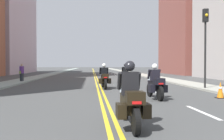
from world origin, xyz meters
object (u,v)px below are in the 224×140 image
at_px(motorcycle_2, 104,78).
at_px(motorcycle_3, 125,75).
at_px(motorcycle_0, 130,101).
at_px(motorcycle_1, 155,85).
at_px(traffic_light_near, 205,34).
at_px(pedestrian_0, 22,73).
at_px(traffic_cone_0, 220,90).

distance_m(motorcycle_2, motorcycle_3, 5.52).
bearing_deg(motorcycle_0, motorcycle_1, 68.01).
distance_m(motorcycle_3, traffic_light_near, 7.98).
distance_m(motorcycle_1, pedestrian_0, 14.52).
distance_m(motorcycle_1, motorcycle_2, 5.42).
bearing_deg(traffic_cone_0, traffic_light_near, 74.18).
bearing_deg(traffic_light_near, motorcycle_2, 169.21).
relative_size(motorcycle_0, motorcycle_3, 1.00).
bearing_deg(traffic_light_near, traffic_cone_0, -105.82).
relative_size(motorcycle_1, motorcycle_2, 0.96).
bearing_deg(motorcycle_0, traffic_light_near, 54.69).
xyz_separation_m(motorcycle_3, pedestrian_0, (-8.98, 1.30, 0.18)).
xyz_separation_m(motorcycle_2, pedestrian_0, (-6.91, 6.41, 0.19)).
distance_m(motorcycle_1, motorcycle_3, 10.14).
bearing_deg(motorcycle_3, pedestrian_0, 174.66).
height_order(motorcycle_0, traffic_light_near, traffic_light_near).
xyz_separation_m(motorcycle_3, traffic_cone_0, (3.00, -10.13, -0.29)).
relative_size(motorcycle_2, motorcycle_3, 1.04).
bearing_deg(traffic_cone_0, motorcycle_2, 135.27).
bearing_deg(motorcycle_2, pedestrian_0, 134.13).
height_order(traffic_cone_0, traffic_light_near, traffic_light_near).
distance_m(motorcycle_2, traffic_light_near, 6.84).
xyz_separation_m(motorcycle_1, motorcycle_2, (-2.03, 5.02, 0.01)).
distance_m(motorcycle_0, traffic_cone_0, 7.01).
height_order(motorcycle_0, traffic_cone_0, motorcycle_0).
relative_size(traffic_cone_0, pedestrian_0, 0.47).
bearing_deg(traffic_cone_0, pedestrian_0, 136.34).
relative_size(motorcycle_1, traffic_cone_0, 2.84).
height_order(motorcycle_1, motorcycle_2, motorcycle_2).
bearing_deg(motorcycle_3, motorcycle_0, -94.48).
height_order(motorcycle_1, pedestrian_0, pedestrian_0).
relative_size(motorcycle_3, traffic_cone_0, 2.86).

